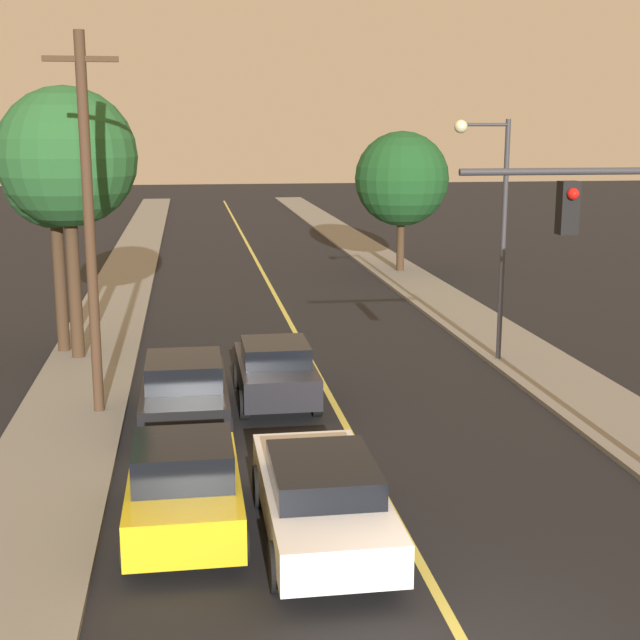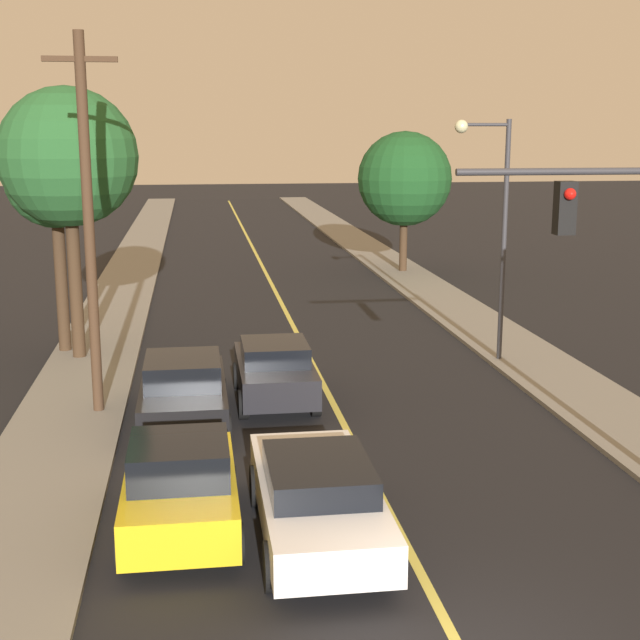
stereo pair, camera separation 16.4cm
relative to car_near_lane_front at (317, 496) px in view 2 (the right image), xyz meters
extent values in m
cube|color=black|center=(1.39, 32.46, -0.77)|extent=(9.89, 80.00, 0.01)
cube|color=#D1C14C|center=(1.39, 32.46, -0.76)|extent=(0.16, 76.00, 0.00)
cube|color=gray|center=(-4.81, 32.46, -0.72)|extent=(2.50, 80.00, 0.12)
cube|color=gray|center=(7.58, 32.46, -0.72)|extent=(2.50, 80.00, 0.12)
cube|color=white|center=(0.00, 0.04, -0.09)|extent=(1.83, 4.82, 0.64)
cube|color=black|center=(0.00, -0.15, 0.45)|extent=(1.61, 2.17, 0.43)
cylinder|color=black|center=(-0.87, 1.53, -0.41)|extent=(0.22, 0.74, 0.74)
cylinder|color=black|center=(0.87, 1.53, -0.41)|extent=(0.22, 0.74, 0.74)
cylinder|color=black|center=(-0.87, -1.46, -0.41)|extent=(0.22, 0.74, 0.74)
cylinder|color=black|center=(0.87, -1.46, -0.41)|extent=(0.22, 0.74, 0.74)
cube|color=black|center=(0.00, 7.64, -0.08)|extent=(1.76, 4.03, 0.71)
cube|color=black|center=(0.00, 7.47, 0.52)|extent=(1.55, 1.81, 0.48)
cylinder|color=black|center=(-0.84, 8.88, -0.43)|extent=(0.22, 0.69, 0.69)
cylinder|color=black|center=(0.84, 8.88, -0.43)|extent=(0.22, 0.69, 0.69)
cylinder|color=black|center=(-0.84, 6.39, -0.43)|extent=(0.22, 0.69, 0.69)
cylinder|color=black|center=(0.84, 6.39, -0.43)|extent=(0.22, 0.69, 0.69)
cube|color=gold|center=(-2.18, 0.66, -0.11)|extent=(1.80, 3.84, 0.72)
cube|color=black|center=(-2.18, 0.51, 0.55)|extent=(1.58, 1.73, 0.60)
cylinder|color=black|center=(-3.03, 1.85, -0.47)|extent=(0.22, 0.62, 0.62)
cylinder|color=black|center=(-1.32, 1.85, -0.47)|extent=(0.22, 0.62, 0.62)
cylinder|color=black|center=(-3.03, -0.53, -0.47)|extent=(0.22, 0.62, 0.62)
cylinder|color=black|center=(-1.32, -0.53, -0.47)|extent=(0.22, 0.62, 0.62)
cube|color=black|center=(-2.18, 6.31, -0.13)|extent=(1.87, 4.44, 0.68)
cube|color=black|center=(-2.18, 6.13, 0.50)|extent=(1.65, 2.00, 0.59)
cylinder|color=black|center=(-3.07, 7.68, -0.47)|extent=(0.22, 0.61, 0.61)
cylinder|color=black|center=(-1.29, 7.68, -0.47)|extent=(0.22, 0.61, 0.61)
cylinder|color=black|center=(-3.07, 4.93, -0.47)|extent=(0.22, 0.61, 0.61)
cylinder|color=black|center=(-1.29, 4.93, -0.47)|extent=(0.22, 0.61, 0.61)
cylinder|color=#333338|center=(4.60, 1.16, 5.06)|extent=(4.26, 0.12, 0.12)
cube|color=black|center=(4.39, 1.16, 4.45)|extent=(0.32, 0.28, 0.90)
sphere|color=red|center=(4.39, 0.98, 4.69)|extent=(0.20, 0.20, 0.20)
cylinder|color=#333338|center=(6.68, 10.46, 2.68)|extent=(0.14, 0.14, 6.68)
cylinder|color=#333338|center=(6.02, 10.46, 5.87)|extent=(1.33, 0.09, 0.09)
sphere|color=beige|center=(5.35, 10.46, 5.82)|extent=(0.36, 0.36, 0.36)
cylinder|color=#422D1E|center=(-4.16, 7.18, 3.59)|extent=(0.24, 0.24, 8.48)
cube|color=#422D1E|center=(-4.16, 7.18, 7.23)|extent=(1.60, 0.12, 0.12)
cylinder|color=#3D2B1C|center=(-5.22, 12.38, 1.50)|extent=(0.36, 0.36, 4.32)
sphere|color=#235628|center=(-5.22, 12.38, 5.01)|extent=(3.84, 3.84, 3.84)
cylinder|color=#3D2B1C|center=(-5.73, 13.23, 1.37)|extent=(0.35, 0.35, 4.05)
sphere|color=#235628|center=(-5.73, 13.23, 4.39)|extent=(2.85, 2.85, 2.85)
cylinder|color=#3D2B1C|center=(7.67, 26.63, 0.70)|extent=(0.35, 0.35, 2.71)
sphere|color=#19471E|center=(7.67, 26.63, 3.55)|extent=(4.27, 4.27, 4.27)
camera|label=1|loc=(-1.98, -13.18, 5.75)|focal=50.00mm
camera|label=2|loc=(-1.82, -13.21, 5.75)|focal=50.00mm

